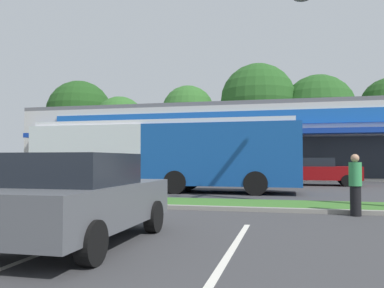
{
  "coord_description": "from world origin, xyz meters",
  "views": [
    {
      "loc": [
        2.89,
        1.19,
        1.47
      ],
      "look_at": [
        -1.14,
        18.1,
        2.15
      ],
      "focal_mm": 37.73,
      "sensor_mm": 36.0,
      "label": 1
    }
  ],
  "objects_px": {
    "city_bus": "(163,153)",
    "car_1": "(12,170)",
    "car_0": "(133,170)",
    "car_4": "(81,198)",
    "car_2": "(319,171)",
    "pedestrian_near_bench": "(355,185)",
    "bus_stop_bench": "(15,192)"
  },
  "relations": [
    {
      "from": "bus_stop_bench",
      "to": "car_4",
      "type": "bearing_deg",
      "value": 137.14
    },
    {
      "from": "car_2",
      "to": "car_4",
      "type": "relative_size",
      "value": 1.05
    },
    {
      "from": "city_bus",
      "to": "bus_stop_bench",
      "type": "distance_m",
      "value": 7.83
    },
    {
      "from": "bus_stop_bench",
      "to": "car_0",
      "type": "bearing_deg",
      "value": -82.01
    },
    {
      "from": "car_0",
      "to": "car_1",
      "type": "relative_size",
      "value": 0.94
    },
    {
      "from": "bus_stop_bench",
      "to": "pedestrian_near_bench",
      "type": "bearing_deg",
      "value": -175.78
    },
    {
      "from": "pedestrian_near_bench",
      "to": "car_2",
      "type": "bearing_deg",
      "value": 57.12
    },
    {
      "from": "bus_stop_bench",
      "to": "car_4",
      "type": "distance_m",
      "value": 6.09
    },
    {
      "from": "car_2",
      "to": "pedestrian_near_bench",
      "type": "xyz_separation_m",
      "value": [
        0.0,
        -12.94,
        0.0
      ]
    },
    {
      "from": "bus_stop_bench",
      "to": "pedestrian_near_bench",
      "type": "height_order",
      "value": "pedestrian_near_bench"
    },
    {
      "from": "city_bus",
      "to": "car_2",
      "type": "bearing_deg",
      "value": -139.14
    },
    {
      "from": "bus_stop_bench",
      "to": "car_4",
      "type": "xyz_separation_m",
      "value": [
        4.46,
        -4.14,
        0.3
      ]
    },
    {
      "from": "city_bus",
      "to": "car_2",
      "type": "height_order",
      "value": "city_bus"
    },
    {
      "from": "car_2",
      "to": "car_4",
      "type": "xyz_separation_m",
      "value": [
        -5.23,
        -17.8,
        -0.01
      ]
    },
    {
      "from": "car_0",
      "to": "car_1",
      "type": "bearing_deg",
      "value": 5.24
    },
    {
      "from": "car_4",
      "to": "car_2",
      "type": "bearing_deg",
      "value": -16.37
    },
    {
      "from": "city_bus",
      "to": "car_0",
      "type": "xyz_separation_m",
      "value": [
        -4.35,
        7.12,
        -0.98
      ]
    },
    {
      "from": "car_4",
      "to": "pedestrian_near_bench",
      "type": "height_order",
      "value": "pedestrian_near_bench"
    },
    {
      "from": "city_bus",
      "to": "car_1",
      "type": "height_order",
      "value": "city_bus"
    },
    {
      "from": "bus_stop_bench",
      "to": "car_1",
      "type": "height_order",
      "value": "car_1"
    },
    {
      "from": "car_0",
      "to": "car_4",
      "type": "relative_size",
      "value": 0.97
    },
    {
      "from": "bus_stop_bench",
      "to": "car_2",
      "type": "distance_m",
      "value": 16.75
    },
    {
      "from": "car_4",
      "to": "pedestrian_near_bench",
      "type": "bearing_deg",
      "value": -47.13
    },
    {
      "from": "car_0",
      "to": "car_2",
      "type": "xyz_separation_m",
      "value": [
        11.72,
        -0.83,
        0.02
      ]
    },
    {
      "from": "car_0",
      "to": "pedestrian_near_bench",
      "type": "xyz_separation_m",
      "value": [
        11.72,
        -13.77,
        0.02
      ]
    },
    {
      "from": "city_bus",
      "to": "car_1",
      "type": "xyz_separation_m",
      "value": [
        -12.89,
        6.34,
        -1.04
      ]
    },
    {
      "from": "car_2",
      "to": "car_0",
      "type": "bearing_deg",
      "value": 175.93
    },
    {
      "from": "city_bus",
      "to": "pedestrian_near_bench",
      "type": "bearing_deg",
      "value": 138.32
    },
    {
      "from": "car_0",
      "to": "car_4",
      "type": "xyz_separation_m",
      "value": [
        6.49,
        -18.63,
        0.01
      ]
    },
    {
      "from": "bus_stop_bench",
      "to": "car_1",
      "type": "xyz_separation_m",
      "value": [
        -10.57,
        13.71,
        0.23
      ]
    },
    {
      "from": "car_0",
      "to": "pedestrian_near_bench",
      "type": "relative_size",
      "value": 2.56
    },
    {
      "from": "bus_stop_bench",
      "to": "car_1",
      "type": "distance_m",
      "value": 17.31
    }
  ]
}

